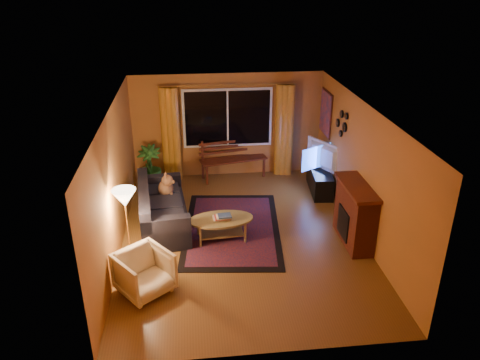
{
  "coord_description": "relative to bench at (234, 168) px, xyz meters",
  "views": [
    {
      "loc": [
        -0.88,
        -7.65,
        4.72
      ],
      "look_at": [
        0.0,
        0.3,
        1.05
      ],
      "focal_mm": 35.0,
      "sensor_mm": 36.0,
      "label": 1
    }
  ],
  "objects": [
    {
      "name": "curtain_left",
      "position": [
        -1.46,
        0.13,
        0.88
      ],
      "size": [
        0.36,
        0.36,
        2.24
      ],
      "primitive_type": "cylinder",
      "color": "orange",
      "rests_on": "ground"
    },
    {
      "name": "armchair",
      "position": [
        -1.82,
        -4.23,
        0.15
      ],
      "size": [
        1.03,
        1.02,
        0.77
      ],
      "primitive_type": "imported",
      "rotation": [
        0.0,
        0.0,
        0.66
      ],
      "color": "beige",
      "rests_on": "ground"
    },
    {
      "name": "tv_console",
      "position": [
        1.89,
        -0.96,
        0.02
      ],
      "size": [
        0.53,
        1.27,
        0.51
      ],
      "primitive_type": "cube",
      "rotation": [
        0.0,
        0.0,
        -0.1
      ],
      "color": "black",
      "rests_on": "ground"
    },
    {
      "name": "fireplace",
      "position": [
        1.94,
        -3.15,
        0.31
      ],
      "size": [
        0.4,
        1.2,
        1.1
      ],
      "primitive_type": "cube",
      "color": "maroon",
      "rests_on": "ground"
    },
    {
      "name": "potted_plant",
      "position": [
        -1.98,
        -0.26,
        0.25
      ],
      "size": [
        0.61,
        0.61,
        0.99
      ],
      "primitive_type": "imported",
      "rotation": [
        0.0,
        0.0,
        -0.11
      ],
      "color": "#235B1E",
      "rests_on": "ground"
    },
    {
      "name": "wall_back",
      "position": [
        -0.11,
        0.26,
        1.01
      ],
      "size": [
        4.5,
        0.02,
        2.5
      ],
      "primitive_type": "cube",
      "color": "#BC7230",
      "rests_on": "ground"
    },
    {
      "name": "television",
      "position": [
        1.89,
        -0.96,
        0.6
      ],
      "size": [
        0.67,
        1.05,
        0.65
      ],
      "primitive_type": "imported",
      "rotation": [
        0.0,
        0.0,
        2.07
      ],
      "color": "black",
      "rests_on": "tv_console"
    },
    {
      "name": "floor_lamp",
      "position": [
        -2.11,
        -3.49,
        0.48
      ],
      "size": [
        0.31,
        0.31,
        1.44
      ],
      "primitive_type": "cylinder",
      "rotation": [
        0.0,
        0.0,
        -0.39
      ],
      "color": "#BF8C3F",
      "rests_on": "ground"
    },
    {
      "name": "wall_right",
      "position": [
        2.15,
        -2.75,
        1.01
      ],
      "size": [
        0.02,
        6.0,
        2.5
      ],
      "primitive_type": "cube",
      "color": "#BC7230",
      "rests_on": "ground"
    },
    {
      "name": "painting",
      "position": [
        2.11,
        -0.3,
        1.41
      ],
      "size": [
        0.04,
        0.76,
        0.96
      ],
      "primitive_type": "cube",
      "color": "#E74728",
      "rests_on": "wall_right"
    },
    {
      "name": "ceiling",
      "position": [
        -0.11,
        -2.75,
        2.27
      ],
      "size": [
        4.5,
        6.0,
        0.02
      ],
      "primitive_type": "cube",
      "color": "white",
      "rests_on": "ground"
    },
    {
      "name": "mirror_cluster",
      "position": [
        2.1,
        -1.45,
        1.56
      ],
      "size": [
        0.06,
        0.6,
        0.56
      ],
      "primitive_type": null,
      "color": "black",
      "rests_on": "wall_right"
    },
    {
      "name": "coffee_table",
      "position": [
        -0.51,
        -2.8,
        -0.02
      ],
      "size": [
        1.29,
        1.29,
        0.44
      ],
      "primitive_type": "cylinder",
      "rotation": [
        0.0,
        0.0,
        0.07
      ],
      "color": "#A08C4F",
      "rests_on": "ground"
    },
    {
      "name": "wall_left",
      "position": [
        -2.37,
        -2.75,
        1.01
      ],
      "size": [
        0.02,
        6.0,
        2.5
      ],
      "primitive_type": "cube",
      "color": "#BC7230",
      "rests_on": "ground"
    },
    {
      "name": "bench",
      "position": [
        0.0,
        0.0,
        0.0
      ],
      "size": [
        1.66,
        0.79,
        0.48
      ],
      "primitive_type": "cube",
      "rotation": [
        0.0,
        0.0,
        0.21
      ],
      "color": "#491A0D",
      "rests_on": "ground"
    },
    {
      "name": "curtain_rod",
      "position": [
        -0.11,
        0.15,
        2.01
      ],
      "size": [
        3.2,
        0.03,
        0.03
      ],
      "primitive_type": "cylinder",
      "rotation": [
        0.0,
        1.57,
        0.0
      ],
      "color": "#BF8C3F",
      "rests_on": "wall_back"
    },
    {
      "name": "rug",
      "position": [
        -0.27,
        -2.45,
        -0.23
      ],
      "size": [
        2.14,
        3.09,
        0.02
      ],
      "primitive_type": "cube",
      "rotation": [
        0.0,
        0.0,
        -0.1
      ],
      "color": "maroon",
      "rests_on": "ground"
    },
    {
      "name": "sofa",
      "position": [
        -1.61,
        -2.14,
        0.18
      ],
      "size": [
        1.09,
        2.15,
        0.84
      ],
      "primitive_type": "cube",
      "rotation": [
        0.0,
        0.0,
        0.1
      ],
      "color": "black",
      "rests_on": "ground"
    },
    {
      "name": "window",
      "position": [
        -0.11,
        0.19,
        1.21
      ],
      "size": [
        2.0,
        0.02,
        1.3
      ],
      "primitive_type": "cube",
      "color": "black",
      "rests_on": "wall_back"
    },
    {
      "name": "floor",
      "position": [
        -0.11,
        -2.75,
        -0.25
      ],
      "size": [
        4.5,
        6.0,
        0.02
      ],
      "primitive_type": "cube",
      "color": "brown",
      "rests_on": "ground"
    },
    {
      "name": "curtain_right",
      "position": [
        1.24,
        0.13,
        0.88
      ],
      "size": [
        0.36,
        0.36,
        2.24
      ],
      "primitive_type": "cylinder",
      "color": "orange",
      "rests_on": "ground"
    },
    {
      "name": "dog",
      "position": [
        -1.56,
        -1.68,
        0.42
      ],
      "size": [
        0.33,
        0.45,
        0.49
      ],
      "primitive_type": null,
      "rotation": [
        0.0,
        0.0,
        0.02
      ],
      "color": "#966341",
      "rests_on": "sofa"
    }
  ]
}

